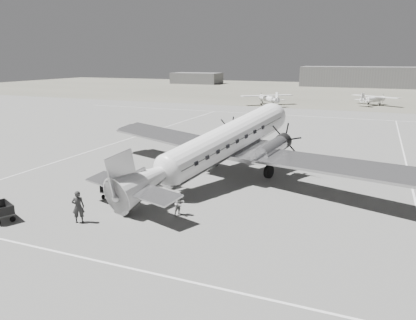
# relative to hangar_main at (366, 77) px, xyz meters

# --- Properties ---
(ground) EXTENTS (260.00, 260.00, 0.00)m
(ground) POSITION_rel_hangar_main_xyz_m (-5.00, -120.00, -3.30)
(ground) COLOR slate
(ground) RESTS_ON ground
(taxi_line_near) EXTENTS (60.00, 0.15, 0.01)m
(taxi_line_near) POSITION_rel_hangar_main_xyz_m (-5.00, -134.00, -3.29)
(taxi_line_near) COLOR silver
(taxi_line_near) RESTS_ON ground
(taxi_line_right) EXTENTS (0.15, 80.00, 0.01)m
(taxi_line_right) POSITION_rel_hangar_main_xyz_m (7.00, -120.00, -3.29)
(taxi_line_right) COLOR silver
(taxi_line_right) RESTS_ON ground
(taxi_line_left) EXTENTS (0.15, 60.00, 0.01)m
(taxi_line_left) POSITION_rel_hangar_main_xyz_m (-23.00, -110.00, -3.29)
(taxi_line_left) COLOR silver
(taxi_line_left) RESTS_ON ground
(taxi_line_horizon) EXTENTS (90.00, 0.15, 0.01)m
(taxi_line_horizon) POSITION_rel_hangar_main_xyz_m (-5.00, -80.00, -3.29)
(taxi_line_horizon) COLOR silver
(taxi_line_horizon) RESTS_ON ground
(grass_infield) EXTENTS (260.00, 90.00, 0.01)m
(grass_infield) POSITION_rel_hangar_main_xyz_m (-5.00, -25.00, -3.30)
(grass_infield) COLOR #676557
(grass_infield) RESTS_ON ground
(hangar_main) EXTENTS (42.00, 14.00, 6.60)m
(hangar_main) POSITION_rel_hangar_main_xyz_m (0.00, 0.00, 0.00)
(hangar_main) COLOR #5C5C5C
(hangar_main) RESTS_ON ground
(shed_secondary) EXTENTS (18.00, 10.00, 4.00)m
(shed_secondary) POSITION_rel_hangar_main_xyz_m (-60.00, -5.00, -1.30)
(shed_secondary) COLOR #585858
(shed_secondary) RESTS_ON ground
(dc3_airliner) EXTENTS (33.26, 27.83, 5.41)m
(dc3_airliner) POSITION_rel_hangar_main_xyz_m (-6.91, -119.90, -0.59)
(dc3_airliner) COLOR #A8A8AB
(dc3_airliner) RESTS_ON ground
(light_plane_left) EXTENTS (14.33, 13.97, 2.31)m
(light_plane_left) POSITION_rel_hangar_main_xyz_m (-16.63, -66.42, -2.15)
(light_plane_left) COLOR silver
(light_plane_left) RESTS_ON ground
(light_plane_right) EXTENTS (13.16, 12.52, 2.14)m
(light_plane_right) POSITION_rel_hangar_main_xyz_m (3.42, -58.57, -2.23)
(light_plane_right) COLOR silver
(light_plane_right) RESTS_ON ground
(baggage_cart_near) EXTENTS (1.88, 1.38, 1.02)m
(baggage_cart_near) POSITION_rel_hangar_main_xyz_m (-11.96, -126.32, -2.79)
(baggage_cart_near) COLOR #585858
(baggage_cart_near) RESTS_ON ground
(baggage_cart_far) EXTENTS (2.21, 1.95, 1.04)m
(baggage_cart_far) POSITION_rel_hangar_main_xyz_m (-15.99, -132.06, -2.78)
(baggage_cart_far) COLOR #585858
(baggage_cart_far) RESTS_ON ground
(ground_crew) EXTENTS (0.85, 0.78, 1.94)m
(ground_crew) POSITION_rel_hangar_main_xyz_m (-11.50, -130.56, -2.33)
(ground_crew) COLOR #282828
(ground_crew) RESTS_ON ground
(ramp_agent) EXTENTS (0.80, 0.89, 1.49)m
(ramp_agent) POSITION_rel_hangar_main_xyz_m (-6.57, -127.29, -2.56)
(ramp_agent) COLOR #AFAEAC
(ramp_agent) RESTS_ON ground
(passenger) EXTENTS (0.63, 0.83, 1.51)m
(passenger) POSITION_rel_hangar_main_xyz_m (-10.73, -122.70, -2.54)
(passenger) COLOR #A8A8A6
(passenger) RESTS_ON ground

